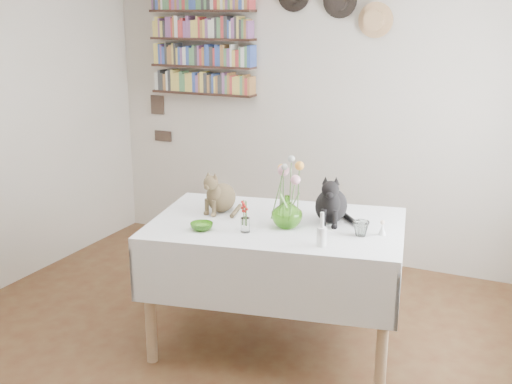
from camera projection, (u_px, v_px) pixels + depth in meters
The scene contains 14 objects.
room at pixel (184, 175), 3.54m from camera, with size 4.08×4.58×2.58m.
dining_table at pixel (277, 253), 4.09m from camera, with size 1.73×1.29×0.84m.
tabby_cat at pixel (222, 190), 4.22m from camera, with size 0.19×0.25×0.29m, color brown, non-canonical shape.
black_cat at pixel (331, 197), 4.01m from camera, with size 0.22×0.28×0.32m, color black, non-canonical shape.
flower_vase at pixel (287, 211), 3.92m from camera, with size 0.19×0.19×0.20m, color #7DCE40.
green_bowl at pixel (202, 226), 3.89m from camera, with size 0.14×0.14×0.04m, color #7DCE40.
drinking_glass at pixel (361, 229), 3.78m from camera, with size 0.10×0.10×0.09m, color white.
candlestick at pixel (322, 235), 3.61m from camera, with size 0.06×0.06×0.20m.
berry_jar at pixel (245, 216), 3.83m from camera, with size 0.06×0.06×0.22m.
porcelain_figurine at pixel (382, 228), 3.80m from camera, with size 0.05×0.05×0.09m.
flower_bouquet at pixel (288, 173), 3.87m from camera, with size 0.17×0.12×0.39m.
bookshelf_unit at pixel (202, 43), 5.71m from camera, with size 1.00×0.16×0.91m.
wall_hats at pixel (335, 5), 5.15m from camera, with size 0.98×0.09×0.48m.
wall_art_plaques at pixel (160, 118), 6.18m from camera, with size 0.21×0.02×0.44m.
Camera 1 is at (1.81, -2.94, 2.12)m, focal length 45.00 mm.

